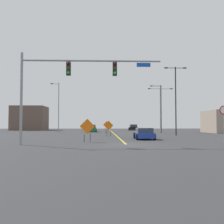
# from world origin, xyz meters

# --- Properties ---
(ground) EXTENTS (130.05, 130.05, 0.00)m
(ground) POSITION_xyz_m (0.00, 0.00, 0.00)
(ground) COLOR #38383A
(road_centre_stripe) EXTENTS (0.16, 72.25, 0.01)m
(road_centre_stripe) POSITION_xyz_m (0.00, 36.13, 0.00)
(road_centre_stripe) COLOR yellow
(road_centre_stripe) RESTS_ON ground
(traffic_signal_assembly) EXTENTS (11.04, 0.44, 7.21)m
(traffic_signal_assembly) POSITION_xyz_m (-4.63, -0.01, 5.29)
(traffic_signal_assembly) COLOR gray
(traffic_signal_assembly) RESTS_ON ground
(stop_sign) EXTENTS (0.76, 0.07, 3.14)m
(stop_sign) POSITION_xyz_m (8.23, 0.84, 2.20)
(stop_sign) COLOR gray
(stop_sign) RESTS_ON ground
(street_lamp_far_left) EXTENTS (1.57, 0.24, 9.03)m
(street_lamp_far_left) POSITION_xyz_m (-9.94, 27.26, 4.91)
(street_lamp_far_left) COLOR gray
(street_lamp_far_left) RESTS_ON ground
(street_lamp_mid_left) EXTENTS (4.41, 0.24, 7.97)m
(street_lamp_mid_left) POSITION_xyz_m (8.39, 25.46, 4.80)
(street_lamp_mid_left) COLOR gray
(street_lamp_mid_left) RESTS_ON ground
(street_lamp_mid_right) EXTENTS (3.08, 0.24, 9.49)m
(street_lamp_mid_right) POSITION_xyz_m (8.23, 15.13, 5.48)
(street_lamp_mid_right) COLOR black
(street_lamp_mid_right) RESTS_ON ground
(street_lamp_far_right) EXTENTS (2.06, 0.24, 8.64)m
(street_lamp_far_right) POSITION_xyz_m (8.65, 26.73, 4.76)
(street_lamp_far_right) COLOR black
(street_lamp_far_right) RESTS_ON ground
(construction_sign_median_near) EXTENTS (1.33, 0.22, 2.07)m
(construction_sign_median_near) POSITION_xyz_m (-3.21, 2.70, 1.31)
(construction_sign_median_near) COLOR orange
(construction_sign_median_near) RESTS_ON ground
(construction_sign_right_lane) EXTENTS (1.20, 0.32, 2.00)m
(construction_sign_right_lane) POSITION_xyz_m (-1.07, 13.13, 1.28)
(construction_sign_right_lane) COLOR orange
(construction_sign_right_lane) RESTS_ON ground
(construction_sign_left_lane) EXTENTS (1.23, 0.21, 2.04)m
(construction_sign_left_lane) POSITION_xyz_m (-1.13, 25.53, 1.30)
(construction_sign_left_lane) COLOR orange
(construction_sign_left_lane) RESTS_ON ground
(car_black_approaching) EXTENTS (2.15, 3.92, 1.42)m
(car_black_approaching) POSITION_xyz_m (5.54, 42.55, 0.66)
(car_black_approaching) COLOR black
(car_black_approaching) RESTS_ON ground
(car_blue_distant) EXTENTS (2.06, 4.30, 1.19)m
(car_blue_distant) POSITION_xyz_m (2.50, 6.87, 0.58)
(car_blue_distant) COLOR #1E389E
(car_blue_distant) RESTS_ON ground
(car_green_mid) EXTENTS (2.20, 4.64, 1.42)m
(car_green_mid) POSITION_xyz_m (-4.07, 31.22, 0.65)
(car_green_mid) COLOR #196B38
(car_green_mid) RESTS_ON ground
(roadside_building_west) EXTENTS (7.93, 7.69, 5.96)m
(roadside_building_west) POSITION_xyz_m (-20.15, 46.11, 2.98)
(roadside_building_west) COLOR brown
(roadside_building_west) RESTS_ON ground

